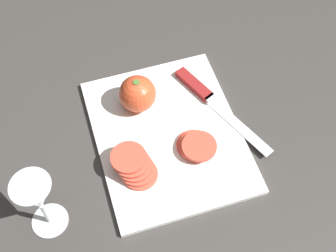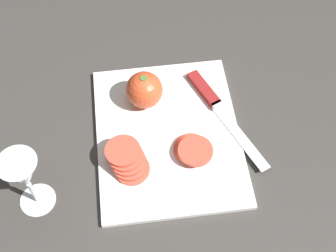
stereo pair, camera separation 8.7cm
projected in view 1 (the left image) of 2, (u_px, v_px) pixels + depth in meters
The scene contains 7 objects.
ground_plane at pixel (158, 133), 0.97m from camera, with size 3.00×3.00×0.00m, color #383533.
cutting_board at pixel (168, 135), 0.96m from camera, with size 0.36×0.29×0.01m.
wine_glass at pixel (37, 198), 0.78m from camera, with size 0.07×0.07×0.15m.
whole_tomato at pixel (137, 94), 0.96m from camera, with size 0.08×0.08×0.08m.
knife at pixel (203, 93), 1.00m from camera, with size 0.26×0.13×0.01m.
tomato_slice_stack_near at pixel (196, 146), 0.93m from camera, with size 0.08×0.08×0.02m.
tomato_slice_stack_far at pixel (134, 166), 0.89m from camera, with size 0.10×0.08×0.04m.
Camera 1 is at (0.49, -0.13, 0.83)m, focal length 50.00 mm.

